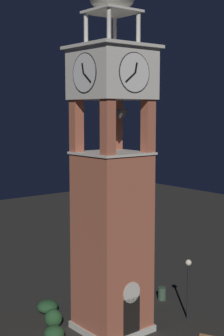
{
  "coord_description": "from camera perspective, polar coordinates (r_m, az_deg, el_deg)",
  "views": [
    {
      "loc": [
        -16.0,
        -19.86,
        11.82
      ],
      "look_at": [
        0.0,
        0.0,
        8.87
      ],
      "focal_mm": 52.24,
      "sensor_mm": 36.0,
      "label": 1
    }
  ],
  "objects": [
    {
      "name": "trash_bin",
      "position": [
        31.99,
        5.85,
        -14.36
      ],
      "size": [
        0.52,
        0.52,
        0.8
      ],
      "primitive_type": "cylinder",
      "color": "#38513D",
      "rests_on": "ground"
    },
    {
      "name": "clock_tower",
      "position": [
        25.87,
        0.0,
        -3.01
      ],
      "size": [
        3.82,
        3.82,
        18.22
      ],
      "color": "#AD5B42",
      "rests_on": "ground"
    },
    {
      "name": "lamp_post",
      "position": [
        28.74,
        8.88,
        -12.5
      ],
      "size": [
        0.36,
        0.36,
        3.51
      ],
      "color": "black",
      "rests_on": "ground"
    },
    {
      "name": "ground",
      "position": [
        28.11,
        0.0,
        -18.27
      ],
      "size": [
        80.0,
        80.0,
        0.0
      ],
      "primitive_type": "plane",
      "color": "#2A2925"
    },
    {
      "name": "shrub_left_of_tower",
      "position": [
        26.85,
        -6.77,
        -18.63
      ],
      "size": [
        1.09,
        1.09,
        0.8
      ],
      "primitive_type": "ellipsoid",
      "color": "#234C28",
      "rests_on": "ground"
    },
    {
      "name": "shrub_near_entry",
      "position": [
        30.2,
        -7.53,
        -15.74
      ],
      "size": [
        1.24,
        1.24,
        0.75
      ],
      "primitive_type": "ellipsoid",
      "color": "#234C28",
      "rests_on": "ground"
    },
    {
      "name": "shrub_behind_bench",
      "position": [
        28.31,
        -6.86,
        -17.01
      ],
      "size": [
        0.99,
        0.99,
        1.01
      ],
      "primitive_type": "ellipsoid",
      "color": "#234C28",
      "rests_on": "ground"
    }
  ]
}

